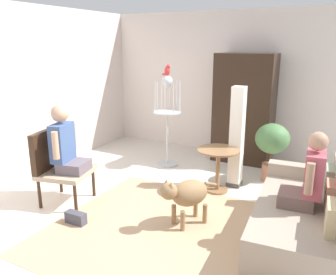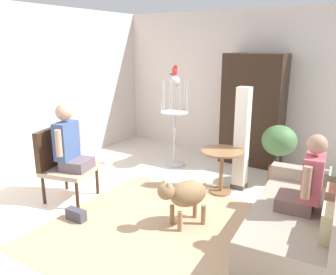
{
  "view_description": "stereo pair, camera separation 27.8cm",
  "coord_description": "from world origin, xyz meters",
  "px_view_note": "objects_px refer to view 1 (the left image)",
  "views": [
    {
      "loc": [
        1.71,
        -3.3,
        2.07
      ],
      "look_at": [
        -0.14,
        0.2,
        0.98
      ],
      "focal_mm": 36.68,
      "sensor_mm": 36.0,
      "label": 1
    },
    {
      "loc": [
        1.95,
        -3.16,
        2.07
      ],
      "look_at": [
        -0.14,
        0.2,
        0.98
      ],
      "focal_mm": 36.68,
      "sensor_mm": 36.0,
      "label": 2
    }
  ],
  "objects_px": {
    "person_on_couch": "(309,177)",
    "person_on_armchair": "(65,144)",
    "couch": "(307,218)",
    "parrot": "(167,70)",
    "column_lamp": "(237,138)",
    "handbag": "(76,218)",
    "armoire_cabinet": "(244,109)",
    "round_end_table": "(218,162)",
    "dog": "(187,194)",
    "potted_plant": "(272,143)",
    "armchair": "(56,162)",
    "bird_cage_stand": "(167,114)"
  },
  "relations": [
    {
      "from": "person_on_couch",
      "to": "round_end_table",
      "type": "relative_size",
      "value": 1.27
    },
    {
      "from": "handbag",
      "to": "armoire_cabinet",
      "type": "bearing_deg",
      "value": 71.24
    },
    {
      "from": "bird_cage_stand",
      "to": "armoire_cabinet",
      "type": "distance_m",
      "value": 1.39
    },
    {
      "from": "armchair",
      "to": "round_end_table",
      "type": "relative_size",
      "value": 1.54
    },
    {
      "from": "couch",
      "to": "armchair",
      "type": "relative_size",
      "value": 1.93
    },
    {
      "from": "round_end_table",
      "to": "potted_plant",
      "type": "distance_m",
      "value": 0.97
    },
    {
      "from": "dog",
      "to": "handbag",
      "type": "xyz_separation_m",
      "value": [
        -1.17,
        -0.6,
        -0.32
      ]
    },
    {
      "from": "armoire_cabinet",
      "to": "round_end_table",
      "type": "bearing_deg",
      "value": -86.88
    },
    {
      "from": "person_on_couch",
      "to": "column_lamp",
      "type": "xyz_separation_m",
      "value": [
        -1.11,
        1.15,
        -0.01
      ]
    },
    {
      "from": "person_on_couch",
      "to": "column_lamp",
      "type": "distance_m",
      "value": 1.59
    },
    {
      "from": "couch",
      "to": "column_lamp",
      "type": "bearing_deg",
      "value": 135.47
    },
    {
      "from": "parrot",
      "to": "person_on_armchair",
      "type": "bearing_deg",
      "value": -104.17
    },
    {
      "from": "potted_plant",
      "to": "armoire_cabinet",
      "type": "height_order",
      "value": "armoire_cabinet"
    },
    {
      "from": "person_on_armchair",
      "to": "armoire_cabinet",
      "type": "height_order",
      "value": "armoire_cabinet"
    },
    {
      "from": "person_on_couch",
      "to": "bird_cage_stand",
      "type": "distance_m",
      "value": 2.85
    },
    {
      "from": "potted_plant",
      "to": "handbag",
      "type": "height_order",
      "value": "potted_plant"
    },
    {
      "from": "dog",
      "to": "potted_plant",
      "type": "distance_m",
      "value": 1.93
    },
    {
      "from": "armoire_cabinet",
      "to": "couch",
      "type": "bearing_deg",
      "value": -59.25
    },
    {
      "from": "dog",
      "to": "armoire_cabinet",
      "type": "height_order",
      "value": "armoire_cabinet"
    },
    {
      "from": "couch",
      "to": "person_on_couch",
      "type": "height_order",
      "value": "person_on_couch"
    },
    {
      "from": "parrot",
      "to": "armoire_cabinet",
      "type": "xyz_separation_m",
      "value": [
        1.08,
        0.86,
        -0.69
      ]
    },
    {
      "from": "column_lamp",
      "to": "armoire_cabinet",
      "type": "bearing_deg",
      "value": 101.42
    },
    {
      "from": "person_on_couch",
      "to": "column_lamp",
      "type": "height_order",
      "value": "column_lamp"
    },
    {
      "from": "parrot",
      "to": "handbag",
      "type": "distance_m",
      "value": 2.8
    },
    {
      "from": "person_on_armchair",
      "to": "round_end_table",
      "type": "distance_m",
      "value": 2.11
    },
    {
      "from": "round_end_table",
      "to": "dog",
      "type": "height_order",
      "value": "round_end_table"
    },
    {
      "from": "person_on_couch",
      "to": "person_on_armchair",
      "type": "distance_m",
      "value": 2.94
    },
    {
      "from": "armchair",
      "to": "person_on_armchair",
      "type": "distance_m",
      "value": 0.31
    },
    {
      "from": "couch",
      "to": "potted_plant",
      "type": "xyz_separation_m",
      "value": [
        -0.71,
        1.56,
        0.33
      ]
    },
    {
      "from": "couch",
      "to": "armoire_cabinet",
      "type": "relative_size",
      "value": 0.99
    },
    {
      "from": "bird_cage_stand",
      "to": "parrot",
      "type": "bearing_deg",
      "value": 0.0
    },
    {
      "from": "couch",
      "to": "round_end_table",
      "type": "xyz_separation_m",
      "value": [
        -1.3,
        0.8,
        0.16
      ]
    },
    {
      "from": "couch",
      "to": "parrot",
      "type": "distance_m",
      "value": 3.17
    },
    {
      "from": "parrot",
      "to": "armoire_cabinet",
      "type": "distance_m",
      "value": 1.55
    },
    {
      "from": "couch",
      "to": "round_end_table",
      "type": "relative_size",
      "value": 2.97
    },
    {
      "from": "column_lamp",
      "to": "person_on_couch",
      "type": "bearing_deg",
      "value": -46.11
    },
    {
      "from": "couch",
      "to": "parrot",
      "type": "relative_size",
      "value": 10.25
    },
    {
      "from": "potted_plant",
      "to": "couch",
      "type": "bearing_deg",
      "value": -65.39
    },
    {
      "from": "dog",
      "to": "armoire_cabinet",
      "type": "xyz_separation_m",
      "value": [
        -0.09,
        2.59,
        0.56
      ]
    },
    {
      "from": "column_lamp",
      "to": "handbag",
      "type": "distance_m",
      "value": 2.48
    },
    {
      "from": "column_lamp",
      "to": "round_end_table",
      "type": "bearing_deg",
      "value": -117.0
    },
    {
      "from": "person_on_couch",
      "to": "bird_cage_stand",
      "type": "height_order",
      "value": "bird_cage_stand"
    },
    {
      "from": "armchair",
      "to": "parrot",
      "type": "height_order",
      "value": "parrot"
    },
    {
      "from": "couch",
      "to": "armoire_cabinet",
      "type": "bearing_deg",
      "value": 120.75
    },
    {
      "from": "bird_cage_stand",
      "to": "couch",
      "type": "bearing_deg",
      "value": -30.6
    },
    {
      "from": "person_on_armchair",
      "to": "column_lamp",
      "type": "height_order",
      "value": "column_lamp"
    },
    {
      "from": "couch",
      "to": "armoire_cabinet",
      "type": "xyz_separation_m",
      "value": [
        -1.38,
        2.32,
        0.67
      ]
    },
    {
      "from": "armoire_cabinet",
      "to": "handbag",
      "type": "xyz_separation_m",
      "value": [
        -1.08,
        -3.18,
        -0.89
      ]
    },
    {
      "from": "armchair",
      "to": "round_end_table",
      "type": "xyz_separation_m",
      "value": [
        1.8,
        1.3,
        -0.11
      ]
    },
    {
      "from": "dog",
      "to": "person_on_armchair",
      "type": "bearing_deg",
      "value": -173.5
    }
  ]
}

